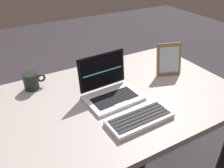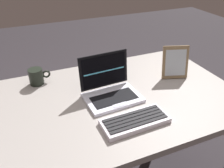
{
  "view_description": "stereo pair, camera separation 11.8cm",
  "coord_description": "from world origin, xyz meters",
  "views": [
    {
      "loc": [
        -0.43,
        -0.88,
        1.43
      ],
      "look_at": [
        0.06,
        -0.01,
        0.82
      ],
      "focal_mm": 37.31,
      "sensor_mm": 36.0,
      "label": 1
    },
    {
      "loc": [
        -0.33,
        -0.94,
        1.43
      ],
      "look_at": [
        0.06,
        -0.01,
        0.82
      ],
      "focal_mm": 37.31,
      "sensor_mm": 36.0,
      "label": 2
    }
  ],
  "objects": [
    {
      "name": "external_keyboard",
      "position": [
        0.08,
        -0.23,
        0.75
      ],
      "size": [
        0.31,
        0.14,
        0.03
      ],
      "color": "silver",
      "rests_on": "desk"
    },
    {
      "name": "photo_frame",
      "position": [
        0.49,
        0.06,
        0.83
      ],
      "size": [
        0.16,
        0.1,
        0.19
      ],
      "color": "#886E4E",
      "rests_on": "desk"
    },
    {
      "name": "coffee_mug",
      "position": [
        -0.28,
        0.3,
        0.78
      ],
      "size": [
        0.12,
        0.08,
        0.09
      ],
      "color": "black",
      "rests_on": "desk"
    },
    {
      "name": "desk",
      "position": [
        0.0,
        0.0,
        0.64
      ],
      "size": [
        1.49,
        0.84,
        0.73
      ],
      "color": "gray",
      "rests_on": "ground"
    },
    {
      "name": "laptop_front",
      "position": [
        0.06,
        0.01,
        0.78
      ],
      "size": [
        0.29,
        0.23,
        0.21
      ],
      "color": "silver",
      "rests_on": "desk"
    }
  ]
}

